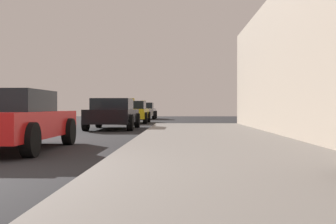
{
  "coord_description": "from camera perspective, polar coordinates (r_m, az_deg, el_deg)",
  "views": [
    {
      "loc": [
        3.11,
        -5.27,
        0.91
      ],
      "look_at": [
        2.97,
        0.25,
        0.85
      ],
      "focal_mm": 47.83,
      "sensor_mm": 36.0,
      "label": 1
    }
  ],
  "objects": [
    {
      "name": "sidewalk",
      "position": [
        5.41,
        11.01,
        -8.27
      ],
      "size": [
        4.0,
        32.0,
        0.15
      ],
      "primitive_type": "cube",
      "color": "gray",
      "rests_on": "ground_plane"
    },
    {
      "name": "car_red",
      "position": [
        10.0,
        -19.4,
        -0.93
      ],
      "size": [
        1.96,
        4.39,
        1.27
      ],
      "color": "red",
      "rests_on": "ground_plane"
    },
    {
      "name": "car_black",
      "position": [
        18.69,
        -7.01,
        -0.21
      ],
      "size": [
        1.94,
        4.38,
        1.27
      ],
      "color": "black",
      "rests_on": "ground_plane"
    },
    {
      "name": "car_yellow",
      "position": [
        25.92,
        -4.67,
        0.02
      ],
      "size": [
        2.0,
        4.0,
        1.43
      ],
      "color": "yellow",
      "rests_on": "ground_plane"
    },
    {
      "name": "car_silver",
      "position": [
        34.89,
        -3.12,
        0.17
      ],
      "size": [
        1.92,
        4.27,
        1.43
      ],
      "color": "#B7B7BF",
      "rests_on": "ground_plane"
    }
  ]
}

